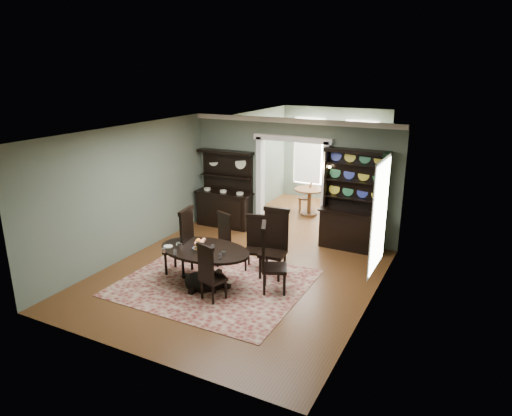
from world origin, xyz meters
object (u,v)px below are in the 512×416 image
(dining_table, at_px, (205,260))
(sideboard, at_px, (225,200))
(parlor_table, at_px, (309,198))
(welsh_dresser, at_px, (352,213))

(dining_table, xyz_separation_m, sideboard, (-1.46, 3.24, 0.20))
(parlor_table, bearing_deg, dining_table, -93.02)
(dining_table, xyz_separation_m, parlor_table, (0.27, 5.15, -0.00))
(welsh_dresser, distance_m, parlor_table, 2.66)
(welsh_dresser, relative_size, parlor_table, 2.75)
(welsh_dresser, bearing_deg, dining_table, -121.93)
(sideboard, relative_size, welsh_dresser, 0.87)
(dining_table, bearing_deg, sideboard, 114.24)
(welsh_dresser, bearing_deg, parlor_table, 133.92)
(parlor_table, bearing_deg, sideboard, -132.26)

